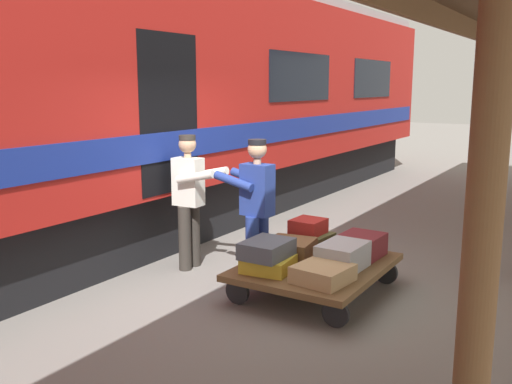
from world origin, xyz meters
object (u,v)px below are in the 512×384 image
(luggage_cart, at_px, (316,268))
(suitcase_maroon_trunk, at_px, (360,246))
(train_car, at_px, (87,103))
(suitcase_olive_duffel, at_px, (310,241))
(porter_by_door, at_px, (190,197))
(suitcase_slate_roller, at_px, (267,249))
(suitcase_tan_vintage, at_px, (323,274))
(suitcase_gray_aluminum, at_px, (343,256))
(suitcase_brown_leather, at_px, (291,250))
(suitcase_yellow_case, at_px, (268,264))
(suitcase_red_plastic, at_px, (308,226))
(porter_in_overalls, at_px, (256,206))

(luggage_cart, distance_m, suitcase_maroon_trunk, 0.62)
(train_car, height_order, suitcase_olive_duffel, train_car)
(train_car, xyz_separation_m, porter_by_door, (-1.83, 0.05, -1.14))
(suitcase_slate_roller, distance_m, porter_by_door, 1.54)
(suitcase_tan_vintage, distance_m, suitcase_olive_duffel, 1.18)
(suitcase_gray_aluminum, relative_size, suitcase_brown_leather, 1.14)
(suitcase_tan_vintage, xyz_separation_m, suitcase_gray_aluminum, (0.00, -0.50, 0.05))
(train_car, bearing_deg, suitcase_brown_leather, 179.47)
(suitcase_brown_leather, bearing_deg, suitcase_yellow_case, 90.00)
(suitcase_tan_vintage, bearing_deg, suitcase_yellow_case, 0.00)
(luggage_cart, xyz_separation_m, suitcase_red_plastic, (0.36, -0.51, 0.32))
(suitcase_brown_leather, distance_m, porter_by_door, 1.51)
(suitcase_yellow_case, distance_m, porter_by_door, 1.59)
(luggage_cart, xyz_separation_m, porter_in_overalls, (0.77, 0.04, 0.63))
(suitcase_gray_aluminum, xyz_separation_m, suitcase_yellow_case, (0.64, 0.50, -0.06))
(suitcase_brown_leather, bearing_deg, luggage_cart, -180.00)
(luggage_cart, xyz_separation_m, suitcase_tan_vintage, (-0.32, 0.50, 0.14))
(suitcase_maroon_trunk, height_order, suitcase_slate_roller, suitcase_slate_roller)
(suitcase_olive_duffel, distance_m, porter_by_door, 1.60)
(suitcase_brown_leather, bearing_deg, suitcase_olive_duffel, -90.00)
(suitcase_red_plastic, height_order, suitcase_slate_roller, suitcase_red_plastic)
(suitcase_maroon_trunk, xyz_separation_m, suitcase_yellow_case, (0.64, 1.00, -0.05))
(suitcase_gray_aluminum, distance_m, porter_in_overalls, 1.17)
(luggage_cart, bearing_deg, train_car, -0.48)
(suitcase_maroon_trunk, bearing_deg, suitcase_slate_roller, 57.30)
(suitcase_brown_leather, bearing_deg, train_car, -0.53)
(suitcase_maroon_trunk, xyz_separation_m, suitcase_brown_leather, (0.64, 0.50, -0.02))
(train_car, height_order, suitcase_brown_leather, train_car)
(suitcase_yellow_case, height_order, porter_in_overalls, porter_in_overalls)
(suitcase_maroon_trunk, bearing_deg, suitcase_olive_duffel, 0.00)
(luggage_cart, height_order, suitcase_yellow_case, suitcase_yellow_case)
(suitcase_red_plastic, height_order, porter_by_door, porter_by_door)
(suitcase_tan_vintage, bearing_deg, luggage_cart, -57.26)
(luggage_cart, relative_size, suitcase_olive_duffel, 3.41)
(suitcase_red_plastic, bearing_deg, suitcase_olive_duffel, 156.54)
(porter_in_overalls, bearing_deg, suitcase_brown_leather, -175.28)
(suitcase_tan_vintage, bearing_deg, train_car, -7.71)
(suitcase_tan_vintage, relative_size, suitcase_slate_roller, 0.96)
(suitcase_yellow_case, bearing_deg, suitcase_red_plastic, -87.95)
(suitcase_red_plastic, relative_size, suitcase_slate_roller, 0.71)
(suitcase_olive_duffel, xyz_separation_m, suitcase_slate_roller, (0.01, 1.01, 0.16))
(train_car, distance_m, porter_by_door, 2.15)
(suitcase_gray_aluminum, relative_size, porter_in_overalls, 0.33)
(suitcase_gray_aluminum, height_order, suitcase_slate_roller, suitcase_slate_roller)
(suitcase_brown_leather, relative_size, suitcase_red_plastic, 1.29)
(porter_by_door, bearing_deg, suitcase_slate_roller, 160.70)
(suitcase_tan_vintage, relative_size, porter_by_door, 0.31)
(suitcase_maroon_trunk, bearing_deg, porter_in_overalls, 26.22)
(suitcase_yellow_case, xyz_separation_m, suitcase_brown_leather, (0.00, -0.50, 0.03))
(suitcase_brown_leather, height_order, porter_by_door, porter_by_door)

